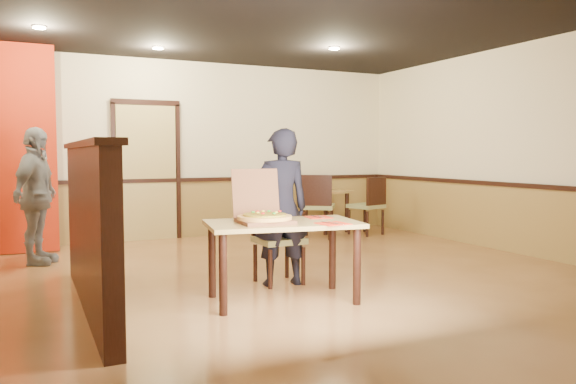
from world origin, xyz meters
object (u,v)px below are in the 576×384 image
at_px(main_table, 283,233).
at_px(passerby, 36,196).
at_px(pizza_box, 263,216).
at_px(condiment, 330,186).
at_px(side_table, 326,200).
at_px(side_chair_right, 369,203).
at_px(diner, 281,207).
at_px(side_chair_left, 317,204).
at_px(diner_chair, 276,235).

distance_m(main_table, passerby, 3.45).
distance_m(pizza_box, condiment, 4.80).
bearing_deg(main_table, side_table, 65.01).
height_order(main_table, passerby, passerby).
distance_m(side_chair_right, side_table, 0.78).
distance_m(side_chair_right, diner, 3.78).
relative_size(side_chair_left, condiment, 7.53).
distance_m(diner_chair, passerby, 3.08).
bearing_deg(diner, diner_chair, -87.04).
bearing_deg(side_table, side_chair_right, -52.73).
distance_m(side_chair_left, side_chair_right, 0.96).
bearing_deg(pizza_box, side_chair_left, 58.86).
bearing_deg(diner, side_chair_right, -129.98).
relative_size(side_chair_left, pizza_box, 1.81).
xyz_separation_m(side_table, diner, (-2.28, -3.20, 0.26)).
bearing_deg(side_table, passerby, -167.85).
bearing_deg(diner_chair, diner, -95.78).
bearing_deg(side_chair_right, condiment, -82.85).
distance_m(side_chair_left, pizza_box, 3.84).
distance_m(side_chair_left, diner, 3.16).
distance_m(diner_chair, condiment, 4.00).
height_order(pizza_box, condiment, pizza_box).
xyz_separation_m(diner_chair, diner, (-0.01, -0.15, 0.30)).
bearing_deg(side_table, pizza_box, -125.85).
height_order(side_chair_left, passerby, passerby).
bearing_deg(side_chair_left, side_table, -94.72).
relative_size(side_table, diner, 0.51).
bearing_deg(passerby, side_chair_left, -60.12).
distance_m(diner_chair, diner, 0.33).
xyz_separation_m(diner, passerby, (-2.24, 2.23, 0.03)).
bearing_deg(passerby, diner, -110.07).
relative_size(side_table, condiment, 6.06).
relative_size(diner_chair, condiment, 6.80).
distance_m(passerby, pizza_box, 3.31).
bearing_deg(pizza_box, diner, 56.32).
xyz_separation_m(side_chair_right, condiment, (-0.33, 0.74, 0.25)).
height_order(passerby, condiment, passerby).
distance_m(side_chair_right, condiment, 0.85).
distance_m(side_chair_left, side_table, 0.79).
bearing_deg(diner_chair, pizza_box, -123.89).
xyz_separation_m(diner_chair, pizza_box, (-0.43, -0.69, 0.29)).
bearing_deg(diner, side_table, -118.64).
height_order(side_chair_left, diner, diner).
bearing_deg(condiment, main_table, -124.43).
height_order(main_table, side_chair_left, side_chair_left).
xyz_separation_m(main_table, condiment, (2.67, 3.89, 0.16)).
height_order(diner_chair, condiment, diner_chair).
bearing_deg(pizza_box, side_table, 58.26).
bearing_deg(side_chair_right, diner, 26.56).
xyz_separation_m(side_chair_left, diner, (-1.79, -2.59, 0.24)).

